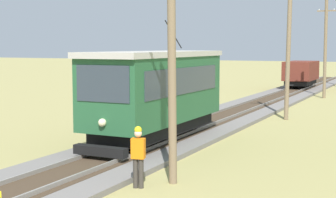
{
  "coord_description": "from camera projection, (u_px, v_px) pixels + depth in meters",
  "views": [
    {
      "loc": [
        9.48,
        -5.65,
        4.04
      ],
      "look_at": [
        -0.47,
        14.84,
        1.66
      ],
      "focal_mm": 54.57,
      "sensor_mm": 36.0,
      "label": 1
    }
  ],
  "objects": [
    {
      "name": "track_worker",
      "position": [
        138.0,
        154.0,
        14.45
      ],
      "size": [
        0.43,
        0.32,
        1.78
      ],
      "rotation": [
        0.0,
        0.0,
        -1.33
      ],
      "color": "#38332D",
      "rests_on": "ground"
    },
    {
      "name": "red_tram",
      "position": [
        157.0,
        91.0,
        20.82
      ],
      "size": [
        2.6,
        8.54,
        4.79
      ],
      "color": "#235633",
      "rests_on": "rail_right"
    },
    {
      "name": "second_worker",
      "position": [
        106.0,
        118.0,
        21.83
      ],
      "size": [
        0.29,
        0.41,
        1.78
      ],
      "rotation": [
        0.0,
        0.0,
        -3.0
      ],
      "color": "black",
      "rests_on": "ground"
    },
    {
      "name": "utility_pole_far",
      "position": [
        325.0,
        48.0,
        39.11
      ],
      "size": [
        1.4,
        0.43,
        7.62
      ],
      "color": "#7A664C",
      "rests_on": "ground"
    },
    {
      "name": "freight_car",
      "position": [
        301.0,
        73.0,
        46.99
      ],
      "size": [
        2.4,
        5.2,
        2.31
      ],
      "color": "maroon",
      "rests_on": "rail_right"
    },
    {
      "name": "utility_pole_near_tram",
      "position": [
        172.0,
        49.0,
        14.56
      ],
      "size": [
        1.4,
        0.42,
        7.73
      ],
      "color": "#7A664C",
      "rests_on": "ground"
    },
    {
      "name": "utility_pole_mid",
      "position": [
        289.0,
        44.0,
        27.81
      ],
      "size": [
        1.4,
        0.63,
        8.08
      ],
      "color": "#7A664C",
      "rests_on": "ground"
    }
  ]
}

